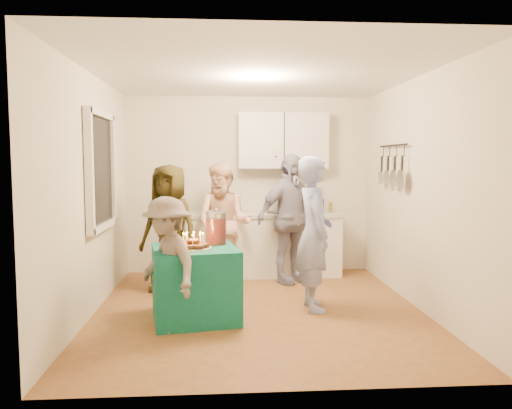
{
  "coord_description": "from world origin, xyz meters",
  "views": [
    {
      "loc": [
        -0.41,
        -5.44,
        1.66
      ],
      "look_at": [
        0.0,
        0.35,
        1.15
      ],
      "focal_mm": 35.0,
      "sensor_mm": 36.0,
      "label": 1
    }
  ],
  "objects": [
    {
      "name": "punch_jar",
      "position": [
        -0.46,
        -0.09,
        0.93
      ],
      "size": [
        0.22,
        0.22,
        0.34
      ],
      "primitive_type": "cylinder",
      "color": "#B3150E",
      "rests_on": "party_table"
    },
    {
      "name": "woman_back_center",
      "position": [
        -0.37,
        1.27,
        0.82
      ],
      "size": [
        0.94,
        0.83,
        1.63
      ],
      "primitive_type": "imported",
      "rotation": [
        0.0,
        0.0,
        -0.3
      ],
      "color": "#F9A282",
      "rests_on": "floor"
    },
    {
      "name": "ceiling",
      "position": [
        0.0,
        0.0,
        2.6
      ],
      "size": [
        4.0,
        4.0,
        0.0
      ],
      "primitive_type": "plane",
      "color": "white",
      "rests_on": "floor"
    },
    {
      "name": "upper_cabinet",
      "position": [
        0.5,
        1.85,
        1.95
      ],
      "size": [
        1.3,
        0.3,
        0.8
      ],
      "primitive_type": "cube",
      "color": "white",
      "rests_on": "back_wall"
    },
    {
      "name": "left_wall",
      "position": [
        -1.8,
        0.0,
        1.3
      ],
      "size": [
        4.0,
        4.0,
        0.0
      ],
      "primitive_type": "plane",
      "color": "silver",
      "rests_on": "floor"
    },
    {
      "name": "woman_back_right",
      "position": [
        0.52,
        1.23,
        0.88
      ],
      "size": [
        1.1,
        0.9,
        1.75
      ],
      "primitive_type": "imported",
      "rotation": [
        0.0,
        0.0,
        0.55
      ],
      "color": "#16113A",
      "rests_on": "floor"
    },
    {
      "name": "pot_rack",
      "position": [
        1.72,
        0.7,
        1.6
      ],
      "size": [
        0.12,
        1.0,
        0.6
      ],
      "primitive_type": "cube",
      "color": "black",
      "rests_on": "right_wall"
    },
    {
      "name": "party_table",
      "position": [
        -0.68,
        -0.27,
        0.38
      ],
      "size": [
        0.98,
        0.98,
        0.76
      ],
      "primitive_type": "cube",
      "rotation": [
        0.0,
        0.0,
        0.17
      ],
      "color": "#0E5F4C",
      "rests_on": "floor"
    },
    {
      "name": "microwave",
      "position": [
        0.53,
        1.7,
        1.05
      ],
      "size": [
        0.58,
        0.46,
        0.28
      ],
      "primitive_type": "imported",
      "rotation": [
        0.0,
        0.0,
        -0.23
      ],
      "color": "white",
      "rests_on": "countertop"
    },
    {
      "name": "floor",
      "position": [
        0.0,
        0.0,
        0.0
      ],
      "size": [
        4.0,
        4.0,
        0.0
      ],
      "primitive_type": "plane",
      "color": "brown",
      "rests_on": "ground"
    },
    {
      "name": "right_wall",
      "position": [
        1.8,
        0.0,
        1.3
      ],
      "size": [
        4.0,
        4.0,
        0.0
      ],
      "primitive_type": "plane",
      "color": "silver",
      "rests_on": "floor"
    },
    {
      "name": "window_night",
      "position": [
        -1.77,
        0.3,
        1.55
      ],
      "size": [
        0.04,
        1.0,
        1.2
      ],
      "primitive_type": "cube",
      "color": "black",
      "rests_on": "left_wall"
    },
    {
      "name": "back_wall",
      "position": [
        0.0,
        2.0,
        1.3
      ],
      "size": [
        3.6,
        3.6,
        0.0
      ],
      "primitive_type": "plane",
      "color": "silver",
      "rests_on": "floor"
    },
    {
      "name": "child_near_left",
      "position": [
        -0.93,
        -0.62,
        0.66
      ],
      "size": [
        0.89,
        0.98,
        1.32
      ],
      "primitive_type": "imported",
      "rotation": [
        0.0,
        0.0,
        -0.97
      ],
      "color": "#665951",
      "rests_on": "floor"
    },
    {
      "name": "countertop",
      "position": [
        0.2,
        1.7,
        0.89
      ],
      "size": [
        2.24,
        0.62,
        0.05
      ],
      "primitive_type": "cube",
      "color": "beige",
      "rests_on": "counter"
    },
    {
      "name": "woman_back_left",
      "position": [
        -1.06,
        0.9,
        0.81
      ],
      "size": [
        0.94,
        0.82,
        1.61
      ],
      "primitive_type": "imported",
      "rotation": [
        0.0,
        0.0,
        -0.47
      ],
      "color": "#534817",
      "rests_on": "floor"
    },
    {
      "name": "donut_cake",
      "position": [
        -0.69,
        -0.36,
        0.85
      ],
      "size": [
        0.38,
        0.38,
        0.18
      ],
      "primitive_type": null,
      "color": "#381C0C",
      "rests_on": "party_table"
    },
    {
      "name": "man_birthday",
      "position": [
        0.62,
        -0.01,
        0.86
      ],
      "size": [
        0.45,
        0.65,
        1.71
      ],
      "primitive_type": "imported",
      "rotation": [
        0.0,
        0.0,
        1.63
      ],
      "color": "#98A3DD",
      "rests_on": "floor"
    },
    {
      "name": "counter",
      "position": [
        0.2,
        1.7,
        0.43
      ],
      "size": [
        2.2,
        0.58,
        0.86
      ],
      "primitive_type": "cube",
      "color": "white",
      "rests_on": "floor"
    }
  ]
}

